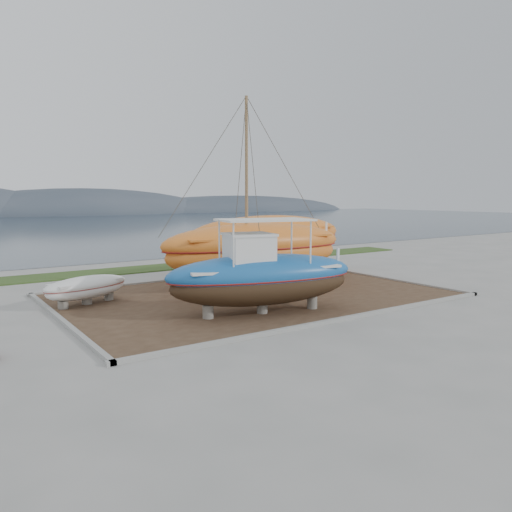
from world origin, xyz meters
TOP-DOWN VIEW (x-y plane):
  - ground at (0.00, 0.00)m, footprint 140.00×140.00m
  - dirt_patch at (0.00, 4.00)m, footprint 18.00×12.00m
  - curb_frame at (0.00, 4.00)m, footprint 18.60×12.60m
  - grass_strip at (0.00, 15.50)m, footprint 44.00×3.00m
  - sea at (0.00, 70.00)m, footprint 260.00×100.00m
  - blue_caique at (-1.89, 0.56)m, footprint 8.49×4.22m
  - white_dinghy at (-7.41, 6.46)m, footprint 4.38×2.76m
  - orange_sailboat at (1.18, 5.55)m, footprint 10.70×4.00m
  - orange_bare_hull at (4.36, 8.75)m, footprint 10.88×3.28m

SIDE VIEW (x-z plane):
  - ground at x=0.00m, z-range 0.00..0.00m
  - sea at x=0.00m, z-range -0.02..0.02m
  - dirt_patch at x=0.00m, z-range 0.00..0.06m
  - grass_strip at x=0.00m, z-range 0.00..0.08m
  - curb_frame at x=0.00m, z-range 0.00..0.15m
  - white_dinghy at x=-7.41m, z-range 0.06..1.29m
  - orange_bare_hull at x=4.36m, z-range 0.06..3.62m
  - blue_caique at x=-1.89m, z-range 0.06..3.98m
  - orange_sailboat at x=1.18m, z-range 0.06..9.93m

